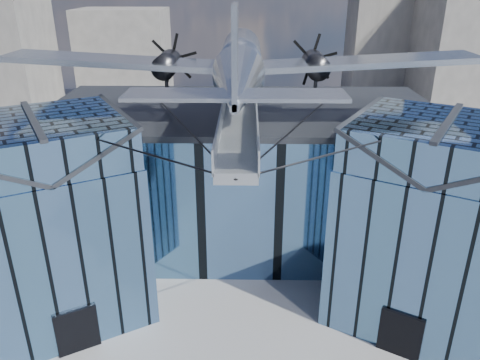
{
  "coord_description": "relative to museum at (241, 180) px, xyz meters",
  "views": [
    {
      "loc": [
        0.47,
        -23.82,
        18.34
      ],
      "look_at": [
        0.0,
        2.0,
        7.2
      ],
      "focal_mm": 35.0,
      "sensor_mm": 36.0,
      "label": 1
    }
  ],
  "objects": [
    {
      "name": "ground_plane",
      "position": [
        -0.0,
        -5.82,
        -5.54
      ],
      "size": [
        120.0,
        120.0,
        0.0
      ],
      "primitive_type": "plane",
      "color": "gray"
    },
    {
      "name": "museum",
      "position": [
        0.0,
        0.0,
        0.0
      ],
      "size": [
        32.88,
        24.5,
        17.6
      ],
      "color": "teal",
      "rests_on": "ground"
    },
    {
      "name": "bg_towers",
      "position": [
        1.45,
        44.67,
        4.47
      ],
      "size": [
        77.0,
        24.5,
        26.0
      ],
      "color": "slate",
      "rests_on": "ground"
    }
  ]
}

